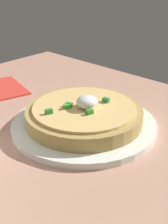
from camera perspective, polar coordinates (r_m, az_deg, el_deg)
name	(u,v)px	position (r cm, az deg, el deg)	size (l,w,h in cm)	color
dining_table	(75,146)	(56.86, -1.72, -6.31)	(96.19, 71.46, 3.15)	tan
plate	(84,124)	(59.47, 0.00, -2.27)	(27.52, 27.52, 1.24)	white
pizza	(84,114)	(58.43, 0.01, -0.35)	(22.01, 22.01, 5.49)	tan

